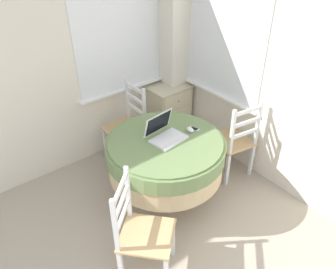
# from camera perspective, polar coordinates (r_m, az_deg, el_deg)

# --- Properties ---
(corner_room_shell) EXTENTS (4.39, 4.51, 2.55)m
(corner_room_shell) POSITION_cam_1_polar(r_m,az_deg,el_deg) (3.08, -0.30, 10.01)
(corner_room_shell) COLOR silver
(corner_room_shell) RESTS_ON ground_plane
(round_dining_table) EXTENTS (1.16, 1.16, 0.75)m
(round_dining_table) POSITION_cam_1_polar(r_m,az_deg,el_deg) (3.20, -0.43, -3.46)
(round_dining_table) COLOR #4C3D2D
(round_dining_table) RESTS_ON ground_plane
(laptop) EXTENTS (0.36, 0.33, 0.24)m
(laptop) POSITION_cam_1_polar(r_m,az_deg,el_deg) (3.11, -0.55, 0.18)
(laptop) COLOR silver
(laptop) RESTS_ON round_dining_table
(computer_mouse) EXTENTS (0.06, 0.09, 0.05)m
(computer_mouse) POSITION_cam_1_polar(r_m,az_deg,el_deg) (3.23, 3.86, 0.85)
(computer_mouse) COLOR white
(computer_mouse) RESTS_ON round_dining_table
(cell_phone) EXTENTS (0.08, 0.11, 0.01)m
(cell_phone) POSITION_cam_1_polar(r_m,az_deg,el_deg) (3.27, 4.58, 0.99)
(cell_phone) COLOR #B2B7BC
(cell_phone) RESTS_ON round_dining_table
(dining_chair_near_back_window) EXTENTS (0.42, 0.40, 0.96)m
(dining_chair_near_back_window) POSITION_cam_1_polar(r_m,az_deg,el_deg) (3.92, -7.06, 1.55)
(dining_chair_near_back_window) COLOR tan
(dining_chair_near_back_window) RESTS_ON ground_plane
(dining_chair_near_right_window) EXTENTS (0.46, 0.47, 0.96)m
(dining_chair_near_right_window) POSITION_cam_1_polar(r_m,az_deg,el_deg) (3.69, 11.47, -1.15)
(dining_chair_near_right_window) COLOR tan
(dining_chair_near_right_window) RESTS_ON ground_plane
(dining_chair_camera_near) EXTENTS (0.57, 0.57, 0.96)m
(dining_chair_camera_near) POSITION_cam_1_polar(r_m,az_deg,el_deg) (2.69, -4.74, -16.69)
(dining_chair_camera_near) COLOR tan
(dining_chair_camera_near) RESTS_ON ground_plane
(corner_cabinet) EXTENTS (0.52, 0.40, 0.72)m
(corner_cabinet) POSITION_cam_1_polar(r_m,az_deg,el_deg) (4.37, 0.20, 4.15)
(corner_cabinet) COLOR beige
(corner_cabinet) RESTS_ON ground_plane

